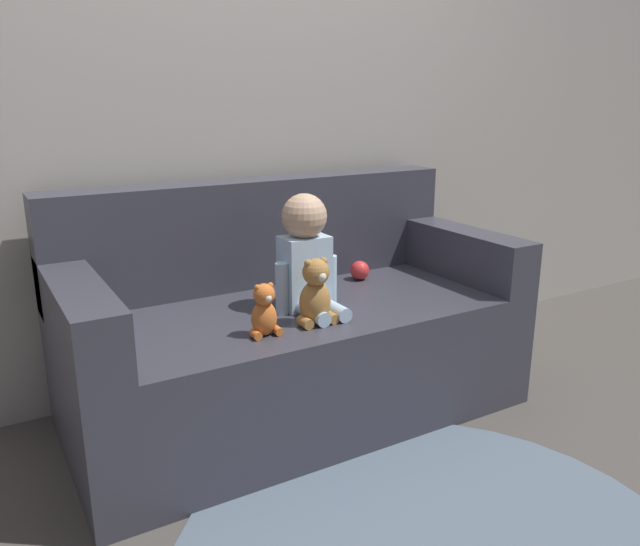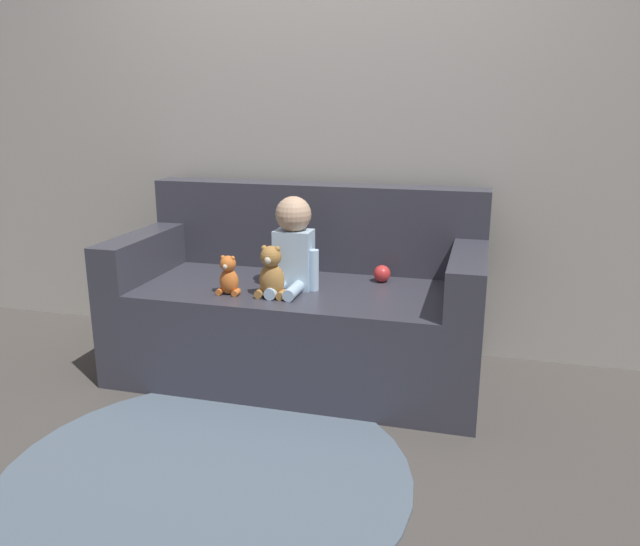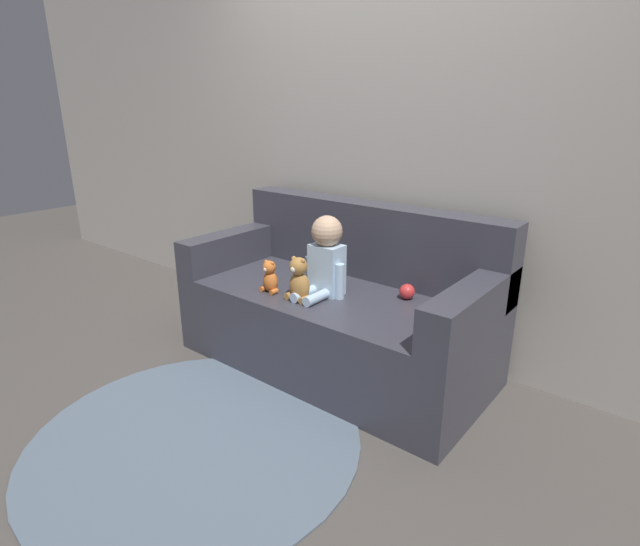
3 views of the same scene
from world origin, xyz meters
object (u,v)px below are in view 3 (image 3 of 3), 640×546
(person_baby, at_px, (325,258))
(toy_ball, at_px, (407,292))
(couch, at_px, (339,310))
(teddy_bear_brown, at_px, (299,280))
(plush_toy_side, at_px, (270,277))

(person_baby, bearing_deg, toy_ball, 28.97)
(couch, height_order, teddy_bear_brown, couch)
(couch, distance_m, teddy_bear_brown, 0.39)
(couch, relative_size, person_baby, 4.05)
(person_baby, bearing_deg, couch, 89.16)
(toy_ball, bearing_deg, teddy_bear_brown, -139.58)
(person_baby, height_order, teddy_bear_brown, person_baby)
(couch, height_order, plush_toy_side, couch)
(toy_ball, bearing_deg, couch, -167.80)
(couch, xyz_separation_m, plush_toy_side, (-0.26, -0.30, 0.23))
(couch, xyz_separation_m, teddy_bear_brown, (-0.05, -0.29, 0.26))
(person_baby, xyz_separation_m, teddy_bear_brown, (-0.05, -0.16, -0.10))
(teddy_bear_brown, distance_m, plush_toy_side, 0.21)
(person_baby, xyz_separation_m, toy_ball, (0.39, 0.22, -0.17))
(plush_toy_side, bearing_deg, person_baby, 33.70)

